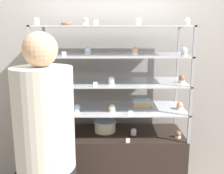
{
  "coord_description": "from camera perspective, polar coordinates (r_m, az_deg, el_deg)",
  "views": [
    {
      "loc": [
        -0.02,
        -2.42,
        1.71
      ],
      "look_at": [
        0.0,
        0.0,
        1.19
      ],
      "focal_mm": 42.0,
      "sensor_mm": 36.0,
      "label": 1
    }
  ],
  "objects": [
    {
      "name": "donut_glazed",
      "position": [
        2.48,
        -9.73,
        13.36
      ],
      "size": [
        0.12,
        0.12,
        0.03
      ],
      "color": "brown",
      "rests_on": "display_riser_top"
    },
    {
      "name": "price_tag_0",
      "position": [
        2.39,
        3.5,
        -11.57
      ],
      "size": [
        0.04,
        0.0,
        0.04
      ],
      "color": "white",
      "rests_on": "display_base"
    },
    {
      "name": "cupcake_14",
      "position": [
        2.37,
        -16.13,
        13.53
      ],
      "size": [
        0.05,
        0.05,
        0.07
      ],
      "color": "beige",
      "rests_on": "display_riser_top"
    },
    {
      "name": "cupcake_2",
      "position": [
        2.57,
        14.19,
        -10.01
      ],
      "size": [
        0.06,
        0.06,
        0.07
      ],
      "color": "white",
      "rests_on": "display_base"
    },
    {
      "name": "price_tag_1",
      "position": [
        2.3,
        4.06,
        -5.69
      ],
      "size": [
        0.04,
        0.0,
        0.04
      ],
      "color": "white",
      "rests_on": "display_riser_lower"
    },
    {
      "name": "cupcake_8",
      "position": [
        2.34,
        -0.12,
        1.39
      ],
      "size": [
        0.06,
        0.06,
        0.07
      ],
      "color": "white",
      "rests_on": "display_riser_middle"
    },
    {
      "name": "cupcake_3",
      "position": [
        2.5,
        -14.56,
        -4.35
      ],
      "size": [
        0.06,
        0.06,
        0.07
      ],
      "color": "beige",
      "rests_on": "display_riser_lower"
    },
    {
      "name": "price_tag_4",
      "position": [
        2.19,
        -3.49,
        13.85
      ],
      "size": [
        0.04,
        0.0,
        0.04
      ],
      "color": "white",
      "rests_on": "display_riser_top"
    },
    {
      "name": "cupcake_10",
      "position": [
        2.38,
        -15.09,
        7.43
      ],
      "size": [
        0.06,
        0.06,
        0.07
      ],
      "color": "white",
      "rests_on": "display_riser_upper"
    },
    {
      "name": "customer_figure",
      "position": [
        1.89,
        -14.22,
        -13.19
      ],
      "size": [
        0.4,
        0.4,
        1.71
      ],
      "color": "black",
      "rests_on": "ground_plane"
    },
    {
      "name": "display_riser_top",
      "position": [
        2.42,
        -0.0,
        12.83
      ],
      "size": [
        1.38,
        0.52,
        0.26
      ],
      "color": "#99999E",
      "rests_on": "display_riser_upper"
    },
    {
      "name": "display_riser_lower",
      "position": [
        2.53,
        -0.0,
        -4.86
      ],
      "size": [
        1.38,
        0.52,
        0.26
      ],
      "color": "#99999E",
      "rests_on": "display_base"
    },
    {
      "name": "sheet_cake_frosted",
      "position": [
        2.59,
        6.58,
        -3.47
      ],
      "size": [
        0.18,
        0.13,
        0.06
      ],
      "color": "#DBBC84",
      "rests_on": "display_riser_lower"
    },
    {
      "name": "cupcake_12",
      "position": [
        2.35,
        5.05,
        7.74
      ],
      "size": [
        0.06,
        0.06,
        0.07
      ],
      "color": "white",
      "rests_on": "display_riser_upper"
    },
    {
      "name": "cupcake_6",
      "position": [
        2.56,
        14.53,
        -3.99
      ],
      "size": [
        0.06,
        0.06,
        0.07
      ],
      "color": "white",
      "rests_on": "display_riser_lower"
    },
    {
      "name": "cupcake_17",
      "position": [
        2.39,
        16.05,
        13.52
      ],
      "size": [
        0.05,
        0.05,
        0.07
      ],
      "color": "#CCB28C",
      "rests_on": "display_riser_top"
    },
    {
      "name": "display_riser_upper",
      "position": [
        2.43,
        -0.0,
        6.79
      ],
      "size": [
        1.38,
        0.52,
        0.26
      ],
      "color": "#99999E",
      "rests_on": "display_riser_middle"
    },
    {
      "name": "display_riser_middle",
      "position": [
        2.47,
        -0.0,
        0.85
      ],
      "size": [
        1.38,
        0.52,
        0.26
      ],
      "color": "#99999E",
      "rests_on": "display_riser_lower"
    },
    {
      "name": "cupcake_5",
      "position": [
        2.4,
        0.13,
        -4.67
      ],
      "size": [
        0.06,
        0.06,
        0.07
      ],
      "color": "white",
      "rests_on": "display_riser_lower"
    },
    {
      "name": "cupcake_11",
      "position": [
        2.37,
        -5.28,
        7.76
      ],
      "size": [
        0.06,
        0.06,
        0.07
      ],
      "color": "white",
      "rests_on": "display_riser_upper"
    },
    {
      "name": "cupcake_9",
      "position": [
        2.49,
        14.93,
        1.64
      ],
      "size": [
        0.06,
        0.06,
        0.07
      ],
      "color": "beige",
      "rests_on": "display_riser_middle"
    },
    {
      "name": "cupcake_7",
      "position": [
        2.49,
        -14.31,
        1.67
      ],
      "size": [
        0.06,
        0.06,
        0.07
      ],
      "color": "#CCB28C",
      "rests_on": "display_riser_middle"
    },
    {
      "name": "cupcake_1",
      "position": [
        2.56,
        4.73,
        -9.69
      ],
      "size": [
        0.06,
        0.06,
        0.07
      ],
      "color": "white",
      "rests_on": "display_base"
    },
    {
      "name": "back_wall",
      "position": [
        2.86,
        -0.08,
        3.75
      ],
      "size": [
        8.0,
        0.05,
        2.6
      ],
      "color": "gray",
      "rests_on": "ground_plane"
    },
    {
      "name": "cupcake_4",
      "position": [
        2.43,
        -7.69,
        -4.56
      ],
      "size": [
        0.06,
        0.06,
        0.07
      ],
      "color": "white",
      "rests_on": "display_riser_lower"
    },
    {
      "name": "display_base",
      "position": [
        2.77,
        -0.0,
        -17.01
      ],
      "size": [
        1.38,
        0.52,
        0.73
      ],
      "color": "black",
      "rests_on": "ground_plane"
    },
    {
      "name": "cupcake_16",
      "position": [
        2.32,
        5.76,
        13.97
      ],
      "size": [
        0.05,
        0.05,
        0.07
      ],
      "color": "beige",
      "rests_on": "display_riser_top"
    },
    {
      "name": "price_tag_3",
      "position": [
        2.22,
        -10.38,
        7.04
      ],
      "size": [
        0.04,
        0.0,
        0.04
      ],
      "color": "white",
      "rests_on": "display_riser_upper"
    },
    {
      "name": "price_tag_2",
      "position": [
        2.23,
        -3.62,
        0.57
      ],
      "size": [
        0.04,
        0.0,
        0.04
      ],
      "color": "white",
      "rests_on": "display_riser_middle"
    },
    {
      "name": "cupcake_15",
      "position": [
        2.33,
        -5.74,
        13.97
      ],
      "size": [
        0.05,
        0.05,
        0.07
      ],
      "color": "beige",
      "rests_on": "display_riser_top"
    },
    {
      "name": "cupcake_0",
      "position": [
        2.62,
        -14.09,
        -9.5
      ],
      "size": [
        0.06,
        0.06,
        0.07
      ],
      "color": "white",
      "rests_on": "display_base"
    },
    {
      "name": "cupcake_13",
      "position": [
        2.42,
        15.43,
        7.47
      ],
      "size": [
        0.06,
        0.06,
        0.07
      ],
      "color": "#CCB28C",
      "rests_on": "display_riser_upper"
    },
    {
      "name": "layer_cake_centerpiece",
      "position": [
        2.63,
        -1.52,
        -8.52
      ],
      "size": [
        0.21,
        0.21,
        0.11
      ],
      "color": "beige",
      "rests_on": "display_base"
    }
  ]
}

